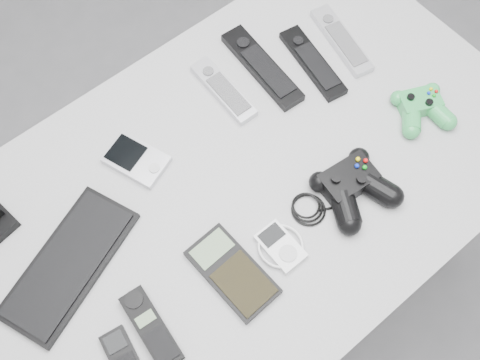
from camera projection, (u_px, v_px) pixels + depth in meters
floor at (215, 276)px, 1.89m from camera, size 3.50×3.50×0.00m
desk at (254, 185)px, 1.23m from camera, size 1.20×0.77×0.80m
pda_keyboard at (69, 264)px, 1.07m from camera, size 0.32×0.23×0.02m
pda at (136, 159)px, 1.16m from camera, size 0.12×0.15×0.02m
remote_silver_a at (223, 90)px, 1.24m from camera, size 0.05×0.19×0.02m
remote_black_a at (262, 66)px, 1.26m from camera, size 0.07×0.25×0.02m
remote_black_b at (313, 62)px, 1.27m from camera, size 0.09×0.22×0.02m
remote_silver_b at (341, 40)px, 1.30m from camera, size 0.09×0.21×0.02m
mobile_phone at (123, 357)px, 1.00m from camera, size 0.06×0.11×0.02m
cordless_handset at (151, 328)px, 1.01m from camera, size 0.06×0.16×0.02m
calculator at (232, 272)px, 1.06m from camera, size 0.10×0.19×0.02m
mp3_player at (281, 246)px, 1.08m from camera, size 0.09×0.10×0.02m
controller_black at (353, 185)px, 1.12m from camera, size 0.28×0.19×0.05m
controller_green at (422, 106)px, 1.21m from camera, size 0.16×0.17×0.04m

